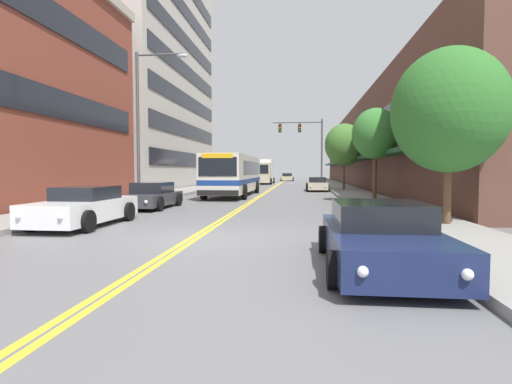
{
  "coord_description": "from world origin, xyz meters",
  "views": [
    {
      "loc": [
        2.93,
        -10.75,
        1.88
      ],
      "look_at": [
        -0.94,
        23.61,
        -0.02
      ],
      "focal_mm": 28.0,
      "sensor_mm": 36.0,
      "label": 1
    }
  ],
  "objects_px": {
    "car_red_parked_left_mid": "(228,183)",
    "street_tree_right_mid": "(375,134)",
    "car_white_parked_left_far": "(85,207)",
    "street_lamp_left_near": "(145,114)",
    "car_navy_parked_right_foreground": "(380,238)",
    "car_champagne_parked_right_mid": "(317,184)",
    "box_truck": "(264,171)",
    "traffic_signal_mast": "(306,139)",
    "city_bus": "(235,173)",
    "car_dark_grey_parked_left_near": "(152,196)",
    "car_beige_moving_lead": "(287,177)",
    "street_tree_right_far": "(344,145)",
    "street_tree_right_near": "(449,111)"
  },
  "relations": [
    {
      "from": "car_red_parked_left_mid",
      "to": "street_tree_right_near",
      "type": "height_order",
      "value": "street_tree_right_near"
    },
    {
      "from": "car_white_parked_left_far",
      "to": "street_lamp_left_near",
      "type": "distance_m",
      "value": 8.0
    },
    {
      "from": "city_bus",
      "to": "car_white_parked_left_far",
      "type": "bearing_deg",
      "value": -98.2
    },
    {
      "from": "car_navy_parked_right_foreground",
      "to": "street_tree_right_far",
      "type": "xyz_separation_m",
      "value": [
        2.22,
        27.77,
        3.49
      ]
    },
    {
      "from": "street_tree_right_mid",
      "to": "box_truck",
      "type": "bearing_deg",
      "value": 107.0
    },
    {
      "from": "car_red_parked_left_mid",
      "to": "street_tree_right_mid",
      "type": "height_order",
      "value": "street_tree_right_mid"
    },
    {
      "from": "car_navy_parked_right_foreground",
      "to": "car_white_parked_left_far",
      "type": "bearing_deg",
      "value": 150.85
    },
    {
      "from": "car_beige_moving_lead",
      "to": "street_tree_right_far",
      "type": "relative_size",
      "value": 0.77
    },
    {
      "from": "street_tree_right_mid",
      "to": "car_red_parked_left_mid",
      "type": "bearing_deg",
      "value": 126.79
    },
    {
      "from": "car_champagne_parked_right_mid",
      "to": "box_truck",
      "type": "height_order",
      "value": "box_truck"
    },
    {
      "from": "car_navy_parked_right_foreground",
      "to": "street_tree_right_far",
      "type": "bearing_deg",
      "value": 85.42
    },
    {
      "from": "box_truck",
      "to": "car_beige_moving_lead",
      "type": "bearing_deg",
      "value": 80.03
    },
    {
      "from": "city_bus",
      "to": "street_tree_right_far",
      "type": "relative_size",
      "value": 2.09
    },
    {
      "from": "car_beige_moving_lead",
      "to": "street_lamp_left_near",
      "type": "distance_m",
      "value": 50.65
    },
    {
      "from": "street_tree_right_far",
      "to": "street_lamp_left_near",
      "type": "bearing_deg",
      "value": -125.86
    },
    {
      "from": "car_beige_moving_lead",
      "to": "street_tree_right_mid",
      "type": "bearing_deg",
      "value": -81.8
    },
    {
      "from": "car_dark_grey_parked_left_near",
      "to": "car_champagne_parked_right_mid",
      "type": "height_order",
      "value": "car_dark_grey_parked_left_near"
    },
    {
      "from": "box_truck",
      "to": "car_red_parked_left_mid",
      "type": "bearing_deg",
      "value": -98.21
    },
    {
      "from": "car_red_parked_left_mid",
      "to": "car_champagne_parked_right_mid",
      "type": "height_order",
      "value": "car_red_parked_left_mid"
    },
    {
      "from": "street_tree_right_near",
      "to": "traffic_signal_mast",
      "type": "bearing_deg",
      "value": 97.44
    },
    {
      "from": "car_white_parked_left_far",
      "to": "street_lamp_left_near",
      "type": "relative_size",
      "value": 0.61
    },
    {
      "from": "car_navy_parked_right_foreground",
      "to": "car_champagne_parked_right_mid",
      "type": "height_order",
      "value": "car_navy_parked_right_foreground"
    },
    {
      "from": "traffic_signal_mast",
      "to": "street_lamp_left_near",
      "type": "distance_m",
      "value": 26.28
    },
    {
      "from": "city_bus",
      "to": "car_champagne_parked_right_mid",
      "type": "relative_size",
      "value": 2.48
    },
    {
      "from": "street_tree_right_near",
      "to": "box_truck",
      "type": "bearing_deg",
      "value": 103.26
    },
    {
      "from": "car_red_parked_left_mid",
      "to": "traffic_signal_mast",
      "type": "xyz_separation_m",
      "value": [
        7.79,
        5.25,
        4.65
      ]
    },
    {
      "from": "city_bus",
      "to": "traffic_signal_mast",
      "type": "xyz_separation_m",
      "value": [
        5.43,
        15.26,
        3.61
      ]
    },
    {
      "from": "box_truck",
      "to": "traffic_signal_mast",
      "type": "xyz_separation_m",
      "value": [
        5.61,
        -9.87,
        3.56
      ]
    },
    {
      "from": "car_red_parked_left_mid",
      "to": "street_tree_right_mid",
      "type": "distance_m",
      "value": 19.52
    },
    {
      "from": "car_dark_grey_parked_left_near",
      "to": "street_tree_right_mid",
      "type": "relative_size",
      "value": 0.88
    },
    {
      "from": "street_tree_right_far",
      "to": "box_truck",
      "type": "bearing_deg",
      "value": 115.12
    },
    {
      "from": "city_bus",
      "to": "car_dark_grey_parked_left_near",
      "type": "height_order",
      "value": "city_bus"
    },
    {
      "from": "box_truck",
      "to": "traffic_signal_mast",
      "type": "distance_m",
      "value": 11.89
    },
    {
      "from": "car_champagne_parked_right_mid",
      "to": "car_beige_moving_lead",
      "type": "height_order",
      "value": "car_beige_moving_lead"
    },
    {
      "from": "city_bus",
      "to": "traffic_signal_mast",
      "type": "relative_size",
      "value": 1.6
    },
    {
      "from": "street_tree_right_near",
      "to": "street_tree_right_mid",
      "type": "distance_m",
      "value": 10.58
    },
    {
      "from": "car_beige_moving_lead",
      "to": "street_tree_right_near",
      "type": "xyz_separation_m",
      "value": [
        6.97,
        -56.51,
        3.12
      ]
    },
    {
      "from": "street_tree_right_far",
      "to": "car_dark_grey_parked_left_near",
      "type": "bearing_deg",
      "value": -123.78
    },
    {
      "from": "city_bus",
      "to": "car_beige_moving_lead",
      "type": "height_order",
      "value": "city_bus"
    },
    {
      "from": "car_white_parked_left_far",
      "to": "street_tree_right_near",
      "type": "xyz_separation_m",
      "value": [
        11.89,
        0.55,
        3.11
      ]
    },
    {
      "from": "car_navy_parked_right_foreground",
      "to": "car_red_parked_left_mid",
      "type": "bearing_deg",
      "value": 105.58
    },
    {
      "from": "car_navy_parked_right_foreground",
      "to": "car_champagne_parked_right_mid",
      "type": "relative_size",
      "value": 0.97
    },
    {
      "from": "car_navy_parked_right_foreground",
      "to": "street_tree_right_mid",
      "type": "distance_m",
      "value": 16.61
    },
    {
      "from": "city_bus",
      "to": "car_beige_moving_lead",
      "type": "xyz_separation_m",
      "value": [
        2.54,
        40.55,
        -1.03
      ]
    },
    {
      "from": "city_bus",
      "to": "car_white_parked_left_far",
      "type": "height_order",
      "value": "city_bus"
    },
    {
      "from": "car_white_parked_left_far",
      "to": "car_beige_moving_lead",
      "type": "bearing_deg",
      "value": 85.07
    },
    {
      "from": "street_tree_right_near",
      "to": "street_tree_right_far",
      "type": "bearing_deg",
      "value": 92.27
    },
    {
      "from": "street_lamp_left_near",
      "to": "car_navy_parked_right_foreground",
      "type": "bearing_deg",
      "value": -51.54
    },
    {
      "from": "car_navy_parked_right_foreground",
      "to": "car_champagne_parked_right_mid",
      "type": "xyz_separation_m",
      "value": [
        -0.05,
        28.56,
        0.0
      ]
    },
    {
      "from": "car_beige_moving_lead",
      "to": "traffic_signal_mast",
      "type": "relative_size",
      "value": 0.59
    }
  ]
}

